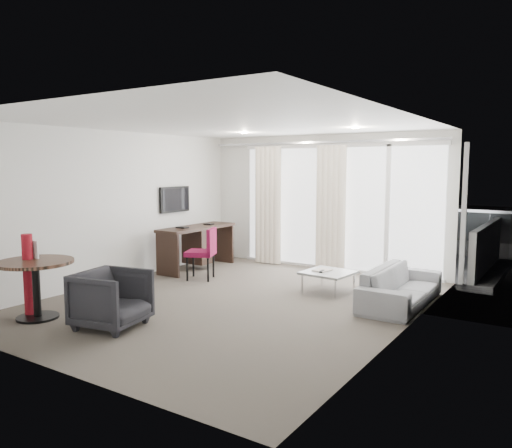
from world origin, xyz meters
The scene contains 28 objects.
floor centered at (0.00, 0.00, 0.00)m, with size 5.00×6.00×0.00m, color #504940.
ceiling centered at (0.00, 0.00, 2.60)m, with size 5.00×6.00×0.00m, color white.
wall_left centered at (-2.50, 0.00, 1.30)m, with size 0.00×6.00×2.60m, color silver.
wall_right centered at (2.50, 0.00, 1.30)m, with size 0.00×6.00×2.60m, color silver.
wall_front centered at (0.00, -3.00, 1.30)m, with size 5.00×0.00×2.60m, color silver.
window_panel centered at (0.30, 2.98, 1.20)m, with size 4.00×0.02×2.38m, color white, non-canonical shape.
window_frame centered at (0.30, 2.97, 1.20)m, with size 4.10×0.06×2.44m, color white, non-canonical shape.
curtain_left centered at (-1.15, 2.82, 1.20)m, with size 0.60×0.20×2.38m, color #F3E4CD, non-canonical shape.
curtain_right centered at (0.25, 2.82, 1.20)m, with size 0.60×0.20×2.38m, color #F3E4CD, non-canonical shape.
curtain_track centered at (0.00, 2.82, 2.45)m, with size 4.80×0.04×0.04m, color #B2B2B7, non-canonical shape.
downlight_a centered at (-0.90, 1.60, 2.59)m, with size 0.12×0.12×0.02m, color #FFE0B2.
downlight_b centered at (1.20, 1.60, 2.59)m, with size 0.12×0.12×0.02m, color #FFE0B2.
desk centered at (-2.01, 1.57, 0.42)m, with size 0.56×1.78×0.83m, color black, non-canonical shape.
tv centered at (-2.46, 1.45, 1.35)m, with size 0.05×0.80×0.50m, color black, non-canonical shape.
desk_chair centered at (-1.37, 0.89, 0.46)m, with size 0.50×0.47×0.92m, color maroon, non-canonical shape.
round_table centered at (-1.69, -2.07, 0.39)m, with size 0.96×0.96×0.77m, color #372217, non-canonical shape.
menu_card centered at (-1.82, -1.98, 0.72)m, with size 0.13×0.02×0.24m, color white, non-canonical shape.
red_lamp centered at (-1.86, -2.07, 0.55)m, with size 0.22×0.22×1.11m, color maroon.
tub_armchair centered at (-0.58, -1.79, 0.36)m, with size 0.77×0.79×0.72m, color black.
coffee_table centered at (0.92, 1.31, 0.16)m, with size 0.73×0.73×0.33m, color gray, non-canonical shape.
remote centered at (0.84, 1.23, 0.36)m, with size 0.05×0.15×0.02m, color black, non-canonical shape.
magazine centered at (0.81, 1.32, 0.36)m, with size 0.22×0.28×0.02m, color gray, non-canonical shape.
sofa centered at (2.12, 1.19, 0.27)m, with size 1.86×0.73×0.54m, color gray.
terrace_slab centered at (0.30, 4.50, -0.06)m, with size 5.60×3.00×0.12m, color #4D4D50.
rattan_chair_a centered at (1.04, 3.83, 0.40)m, with size 0.54×0.54×0.80m, color brown, non-canonical shape.
rattan_chair_b centered at (1.62, 4.82, 0.41)m, with size 0.57×0.57×0.83m, color brown, non-canonical shape.
rattan_table centered at (1.88, 4.28, 0.26)m, with size 0.52×0.52×0.52m, color brown, non-canonical shape.
balustrade centered at (0.30, 5.95, 0.50)m, with size 5.50×0.06×1.05m, color #B2B2B7, non-canonical shape.
Camera 1 is at (4.20, -5.86, 1.98)m, focal length 35.00 mm.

